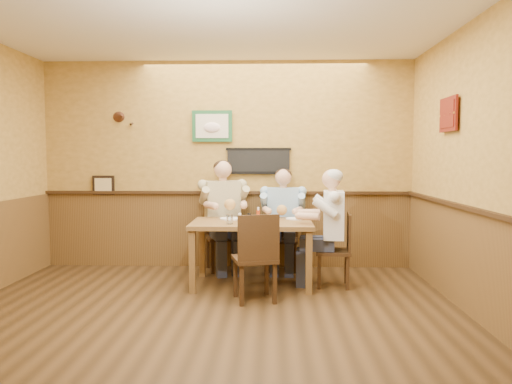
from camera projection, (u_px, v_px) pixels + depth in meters
room at (219, 136)px, 4.44m from camera, size 5.02×5.03×2.81m
dining_table at (252, 229)px, 5.83m from camera, size 1.40×0.90×0.75m
chair_back_left at (223, 236)px, 6.62m from camera, size 0.53×0.53×0.92m
chair_back_right at (283, 239)px, 6.61m from camera, size 0.42×0.42×0.85m
chair_right_end at (333, 250)px, 5.79m from camera, size 0.43×0.43×0.86m
chair_near_side at (255, 257)px, 5.21m from camera, size 0.52×0.52×0.92m
diner_tan_shirt at (223, 221)px, 6.61m from camera, size 0.76×0.76×1.31m
diner_blue_polo at (283, 225)px, 6.60m from camera, size 0.59×0.59×1.21m
diner_white_elder at (333, 234)px, 5.77m from camera, size 0.61×0.61×1.22m
water_glass_left at (230, 219)px, 5.61m from camera, size 0.08×0.08×0.11m
water_glass_mid at (258, 221)px, 5.48m from camera, size 0.10×0.10×0.11m
cola_tumbler at (271, 220)px, 5.51m from camera, size 0.10×0.10×0.10m
hot_sauce_bottle at (258, 216)px, 5.72m from camera, size 0.05×0.05×0.16m
salt_shaker at (240, 217)px, 5.86m from camera, size 0.04×0.04×0.09m
pepper_shaker at (249, 217)px, 5.80m from camera, size 0.05×0.05×0.10m
plate_far_left at (231, 219)px, 6.04m from camera, size 0.32×0.32×0.02m
plate_far_right at (295, 219)px, 6.05m from camera, size 0.27×0.27×0.01m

